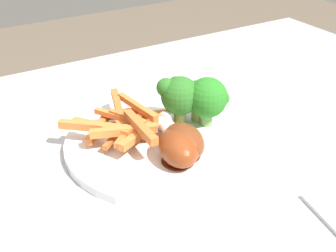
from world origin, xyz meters
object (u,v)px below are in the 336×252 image
Objects in this scene: carrot_fries_pile at (126,123)px; chicken_drumstick_near at (178,146)px; dinner_plate at (168,142)px; broccoli_floret_back at (180,95)px; dining_table at (166,217)px; broccoli_floret_middle at (206,97)px; broccoli_floret_front at (199,99)px; chicken_drumstick_far at (182,140)px.

chicken_drumstick_near is at bearing -70.62° from carrot_fries_pile.
broccoli_floret_back reaches higher than dinner_plate.
dining_table is 16.30× the size of broccoli_floret_back.
broccoli_floret_middle is (0.09, 0.03, 0.16)m from dining_table.
chicken_drumstick_far is (-0.07, -0.06, -0.01)m from broccoli_floret_front.
broccoli_floret_back is (0.04, 0.03, 0.05)m from dinner_plate.
broccoli_floret_middle is at bearing -13.88° from carrot_fries_pile.
broccoli_floret_back is (-0.03, 0.01, 0.01)m from broccoli_floret_front.
dining_table is 0.14m from chicken_drumstick_near.
broccoli_floret_front reaches higher than chicken_drumstick_far.
dining_table is at bearing -66.32° from carrot_fries_pile.
broccoli_floret_back is (0.05, 0.06, 0.16)m from dining_table.
dinner_plate is 0.05m from chicken_drumstick_far.
carrot_fries_pile is 1.43× the size of chicken_drumstick_far.
chicken_drumstick_near reaches higher than dining_table.
chicken_drumstick_near and chicken_drumstick_far have the same top height.
broccoli_floret_middle reaches higher than carrot_fries_pile.
chicken_drumstick_near is at bearing -82.94° from dining_table.
chicken_drumstick_near is (0.00, -0.02, 0.13)m from dining_table.
broccoli_floret_back is at bearing 165.96° from broccoli_floret_front.
broccoli_floret_middle is 0.10m from chicken_drumstick_near.
broccoli_floret_middle is 0.61× the size of chicken_drumstick_near.
broccoli_floret_middle reaches higher than dining_table.
dining_table is 0.14m from chicken_drumstick_far.
broccoli_floret_back is at bearing 45.07° from dining_table.
broccoli_floret_back reaches higher than chicken_drumstick_far.
carrot_fries_pile is at bearing 174.65° from broccoli_floret_back.
dinner_plate is (0.02, 0.03, 0.11)m from dining_table.
chicken_drumstick_far is (-0.04, -0.07, -0.02)m from broccoli_floret_back.
broccoli_floret_front is 0.11m from chicken_drumstick_near.
chicken_drumstick_near is (-0.02, -0.05, 0.03)m from dinner_plate.
broccoli_floret_front is 0.77× the size of broccoli_floret_back.
dining_table is 0.18m from broccoli_floret_back.
broccoli_floret_middle reaches higher than chicken_drumstick_near.
dinner_plate is at bearing -161.59° from broccoli_floret_front.
broccoli_floret_front is 0.33× the size of carrot_fries_pile.
broccoli_floret_front is 0.09m from chicken_drumstick_far.
broccoli_floret_front is at bearing 100.83° from broccoli_floret_middle.
broccoli_floret_front reaches higher than dining_table.
broccoli_floret_front is at bearing 41.69° from chicken_drumstick_near.
broccoli_floret_back is at bearing 38.31° from dinner_plate.
broccoli_floret_back is (-0.03, 0.02, 0.00)m from broccoli_floret_middle.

